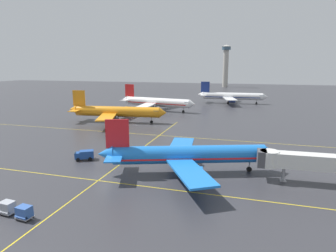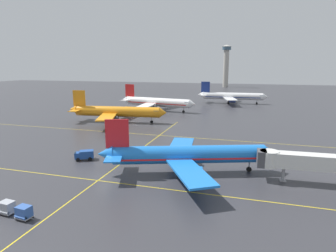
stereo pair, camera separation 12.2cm
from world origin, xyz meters
name	(u,v)px [view 1 (the left image)]	position (x,y,z in m)	size (l,w,h in m)	color
ground_plane	(103,177)	(0.00, 0.00, 0.00)	(600.00, 600.00, 0.00)	#333338
airliner_front_gate	(187,155)	(14.83, 6.43, 3.72)	(34.04, 29.14, 10.89)	blue
airliner_second_row	(116,112)	(-21.82, 49.62, 4.00)	(37.70, 32.26, 11.72)	orange
airliner_third_row	(156,102)	(-16.44, 80.37, 4.08)	(38.35, 32.72, 11.94)	white
airliner_far_left_stand	(231,96)	(15.21, 117.25, 4.07)	(38.32, 33.06, 11.92)	white
taxiway_markings	(136,152)	(0.00, 16.25, 0.00)	(161.95, 80.28, 0.01)	yellow
service_truck_red_van	(84,155)	(-9.04, 7.80, 1.18)	(4.48, 3.67, 2.10)	#1E4793
baggage_cart_row_fourth	(7,207)	(-6.16, -16.46, 1.00)	(2.81, 1.85, 1.86)	#99999E
baggage_cart_row_fifth	(24,212)	(-2.81, -16.93, 1.00)	(2.81, 1.85, 1.86)	#99999E
jet_bridge	(307,162)	(36.39, 7.55, 4.06)	(19.87, 3.84, 5.58)	silver
control_tower	(226,63)	(-0.16, 244.51, 23.40)	(8.82, 8.82, 40.58)	#ADA89E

